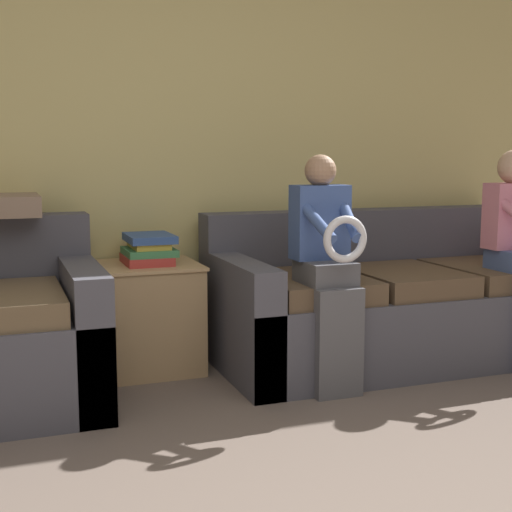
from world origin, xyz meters
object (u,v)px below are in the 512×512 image
couch_main (390,305)px  book_stack (148,249)px  child_left_seated (328,263)px  side_shelf (149,315)px

couch_main → book_stack: size_ratio=6.02×
child_left_seated → book_stack: size_ratio=3.44×
side_shelf → book_stack: 0.35m
side_shelf → book_stack: size_ratio=1.73×
child_left_seated → side_shelf: bearing=140.4°
couch_main → child_left_seated: (-0.58, -0.38, 0.32)m
couch_main → side_shelf: size_ratio=3.49×
child_left_seated → book_stack: 0.96m
child_left_seated → side_shelf: (-0.74, 0.61, -0.33)m
book_stack → couch_main: bearing=-10.3°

